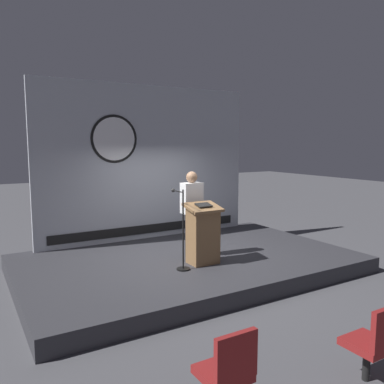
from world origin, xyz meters
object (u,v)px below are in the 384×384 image
Objects in this scene: podium at (203,234)px; audience_chair_right at (228,369)px; audience_chair_left at (375,340)px; microphone_stand at (182,241)px; speaker_person at (192,214)px.

audience_chair_right is (-1.83, -3.33, -0.36)m from podium.
podium is at bearing 61.18° from audience_chair_right.
audience_chair_left is 1.68m from audience_chair_right.
podium is 1.28× the size of audience_chair_left.
microphone_stand is at bearing 67.71° from audience_chair_right.
speaker_person reaches higher than podium.
speaker_person reaches higher than audience_chair_right.
speaker_person is at bearing 86.77° from audience_chair_left.
speaker_person is (0.04, 0.48, 0.31)m from podium.
podium is 0.79× the size of microphone_stand.
audience_chair_right is (-1.33, -3.24, -0.31)m from microphone_stand.
audience_chair_right is (-1.88, -3.81, -0.67)m from speaker_person.
microphone_stand is (-0.55, -0.58, -0.36)m from speaker_person.
audience_chair_left and audience_chair_right have the same top height.
microphone_stand is at bearing -168.97° from podium.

